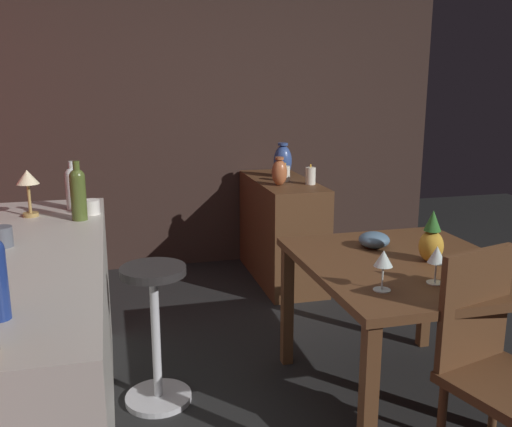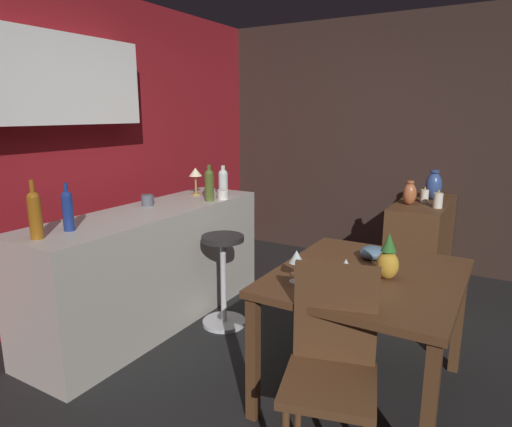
{
  "view_description": "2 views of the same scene",
  "coord_description": "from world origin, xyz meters",
  "px_view_note": "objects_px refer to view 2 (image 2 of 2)",
  "views": [
    {
      "loc": [
        -2.3,
        1.0,
        1.6
      ],
      "look_at": [
        0.12,
        0.37,
        1.0
      ],
      "focal_mm": 39.75,
      "sensor_mm": 36.0,
      "label": 1
    },
    {
      "loc": [
        -2.3,
        -1.01,
        1.61
      ],
      "look_at": [
        0.14,
        0.42,
        0.97
      ],
      "focal_mm": 31.16,
      "sensor_mm": 36.0,
      "label": 2
    }
  ],
  "objects_px": {
    "fruit_bowl": "(373,253)",
    "cup_slate": "(147,200)",
    "wine_glass_right": "(346,267)",
    "wine_glass_left": "(297,258)",
    "bar_stool": "(223,278)",
    "pillar_candle_tall": "(424,196)",
    "wine_bottle_olive": "(209,184)",
    "wine_bottle_amber": "(35,213)",
    "pineapple_centerpiece": "(388,260)",
    "cup_white": "(223,195)",
    "vase_ceramic_blue": "(434,186)",
    "vase_copper": "(410,194)",
    "chair_near_window": "(331,365)",
    "wine_glass_center": "(366,279)",
    "wine_bottle_clear": "(223,181)",
    "sideboard_cabinet": "(420,244)",
    "counter_lamp": "(196,175)",
    "dining_table": "(367,289)",
    "wine_bottle_cobalt": "(68,209)",
    "pillar_candle_short": "(438,200)"
  },
  "relations": [
    {
      "from": "fruit_bowl",
      "to": "cup_slate",
      "type": "bearing_deg",
      "value": 92.17
    },
    {
      "from": "wine_glass_right",
      "to": "wine_glass_left",
      "type": "bearing_deg",
      "value": 94.51
    },
    {
      "from": "bar_stool",
      "to": "pillar_candle_tall",
      "type": "distance_m",
      "value": 1.99
    },
    {
      "from": "wine_bottle_olive",
      "to": "wine_bottle_amber",
      "type": "xyz_separation_m",
      "value": [
        -1.44,
        0.19,
        0.01
      ]
    },
    {
      "from": "bar_stool",
      "to": "pineapple_centerpiece",
      "type": "bearing_deg",
      "value": -104.01
    },
    {
      "from": "wine_bottle_olive",
      "to": "pillar_candle_tall",
      "type": "bearing_deg",
      "value": -50.27
    },
    {
      "from": "cup_white",
      "to": "vase_ceramic_blue",
      "type": "bearing_deg",
      "value": -48.24
    },
    {
      "from": "cup_white",
      "to": "vase_copper",
      "type": "relative_size",
      "value": 0.6
    },
    {
      "from": "fruit_bowl",
      "to": "wine_bottle_olive",
      "type": "xyz_separation_m",
      "value": [
        0.34,
        1.48,
        0.26
      ]
    },
    {
      "from": "chair_near_window",
      "to": "wine_glass_center",
      "type": "height_order",
      "value": "chair_near_window"
    },
    {
      "from": "bar_stool",
      "to": "cup_white",
      "type": "xyz_separation_m",
      "value": [
        0.42,
        0.28,
        0.56
      ]
    },
    {
      "from": "wine_bottle_clear",
      "to": "vase_copper",
      "type": "relative_size",
      "value": 1.25
    },
    {
      "from": "cup_slate",
      "to": "pillar_candle_tall",
      "type": "xyz_separation_m",
      "value": [
        1.65,
        -1.79,
        -0.06
      ]
    },
    {
      "from": "pineapple_centerpiece",
      "to": "vase_copper",
      "type": "bearing_deg",
      "value": 8.17
    },
    {
      "from": "cup_slate",
      "to": "bar_stool",
      "type": "bearing_deg",
      "value": -80.27
    },
    {
      "from": "sideboard_cabinet",
      "to": "cup_white",
      "type": "relative_size",
      "value": 8.48
    },
    {
      "from": "counter_lamp",
      "to": "vase_ceramic_blue",
      "type": "relative_size",
      "value": 0.89
    },
    {
      "from": "wine_glass_left",
      "to": "wine_bottle_clear",
      "type": "distance_m",
      "value": 1.73
    },
    {
      "from": "wine_bottle_amber",
      "to": "wine_glass_left",
      "type": "bearing_deg",
      "value": -69.93
    },
    {
      "from": "dining_table",
      "to": "wine_bottle_cobalt",
      "type": "height_order",
      "value": "wine_bottle_cobalt"
    },
    {
      "from": "sideboard_cabinet",
      "to": "pineapple_centerpiece",
      "type": "xyz_separation_m",
      "value": [
        -1.92,
        -0.15,
        0.44
      ]
    },
    {
      "from": "sideboard_cabinet",
      "to": "wine_glass_left",
      "type": "bearing_deg",
      "value": 173.55
    },
    {
      "from": "wine_bottle_clear",
      "to": "wine_bottle_cobalt",
      "type": "height_order",
      "value": "wine_bottle_cobalt"
    },
    {
      "from": "pillar_candle_short",
      "to": "vase_copper",
      "type": "bearing_deg",
      "value": 86.0
    },
    {
      "from": "wine_bottle_cobalt",
      "to": "cup_white",
      "type": "relative_size",
      "value": 2.31
    },
    {
      "from": "wine_bottle_amber",
      "to": "cup_slate",
      "type": "bearing_deg",
      "value": 6.51
    },
    {
      "from": "dining_table",
      "to": "counter_lamp",
      "type": "distance_m",
      "value": 1.98
    },
    {
      "from": "wine_bottle_cobalt",
      "to": "vase_ceramic_blue",
      "type": "distance_m",
      "value": 3.16
    },
    {
      "from": "sideboard_cabinet",
      "to": "wine_bottle_clear",
      "type": "height_order",
      "value": "wine_bottle_clear"
    },
    {
      "from": "sideboard_cabinet",
      "to": "wine_glass_center",
      "type": "height_order",
      "value": "wine_glass_center"
    },
    {
      "from": "wine_glass_center",
      "to": "pillar_candle_tall",
      "type": "bearing_deg",
      "value": 3.69
    },
    {
      "from": "cup_white",
      "to": "wine_glass_left",
      "type": "bearing_deg",
      "value": -131.33
    },
    {
      "from": "wine_glass_left",
      "to": "pillar_candle_tall",
      "type": "xyz_separation_m",
      "value": [
        2.15,
        -0.26,
        0.01
      ]
    },
    {
      "from": "fruit_bowl",
      "to": "wine_bottle_cobalt",
      "type": "height_order",
      "value": "wine_bottle_cobalt"
    },
    {
      "from": "dining_table",
      "to": "chair_near_window",
      "type": "relative_size",
      "value": 1.19
    },
    {
      "from": "pillar_candle_tall",
      "to": "dining_table",
      "type": "bearing_deg",
      "value": -178.81
    },
    {
      "from": "wine_bottle_amber",
      "to": "vase_ceramic_blue",
      "type": "bearing_deg",
      "value": -30.83
    },
    {
      "from": "bar_stool",
      "to": "wine_glass_center",
      "type": "relative_size",
      "value": 4.13
    },
    {
      "from": "wine_glass_center",
      "to": "fruit_bowl",
      "type": "height_order",
      "value": "wine_glass_center"
    },
    {
      "from": "chair_near_window",
      "to": "wine_bottle_olive",
      "type": "distance_m",
      "value": 2.06
    },
    {
      "from": "fruit_bowl",
      "to": "wine_bottle_olive",
      "type": "relative_size",
      "value": 0.53
    },
    {
      "from": "pillar_candle_tall",
      "to": "wine_glass_center",
      "type": "bearing_deg",
      "value": -176.31
    },
    {
      "from": "counter_lamp",
      "to": "vase_copper",
      "type": "bearing_deg",
      "value": -60.38
    },
    {
      "from": "chair_near_window",
      "to": "pillar_candle_short",
      "type": "distance_m",
      "value": 2.32
    },
    {
      "from": "dining_table",
      "to": "fruit_bowl",
      "type": "distance_m",
      "value": 0.3
    },
    {
      "from": "wine_glass_left",
      "to": "wine_bottle_olive",
      "type": "distance_m",
      "value": 1.54
    },
    {
      "from": "dining_table",
      "to": "wine_bottle_olive",
      "type": "relative_size",
      "value": 3.78
    },
    {
      "from": "wine_glass_left",
      "to": "vase_copper",
      "type": "height_order",
      "value": "vase_copper"
    },
    {
      "from": "bar_stool",
      "to": "pineapple_centerpiece",
      "type": "height_order",
      "value": "pineapple_centerpiece"
    },
    {
      "from": "counter_lamp",
      "to": "wine_bottle_amber",
      "type": "bearing_deg",
      "value": -177.62
    }
  ]
}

